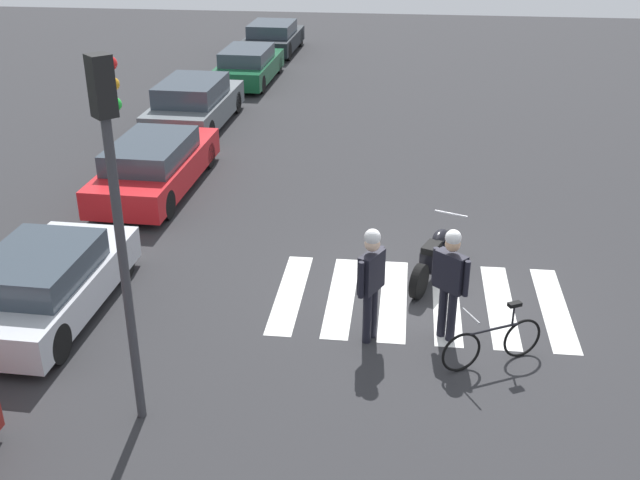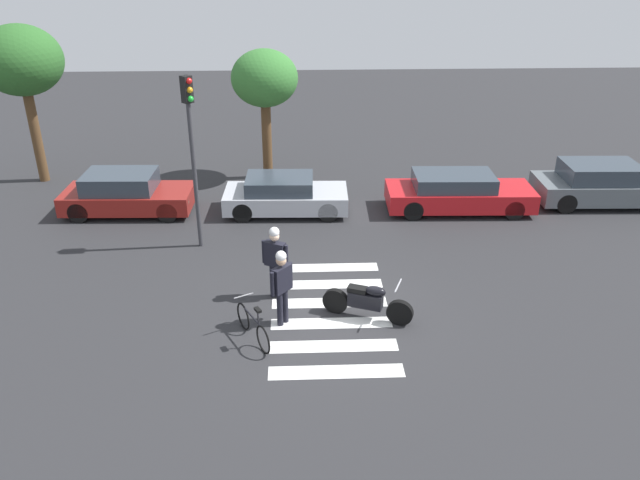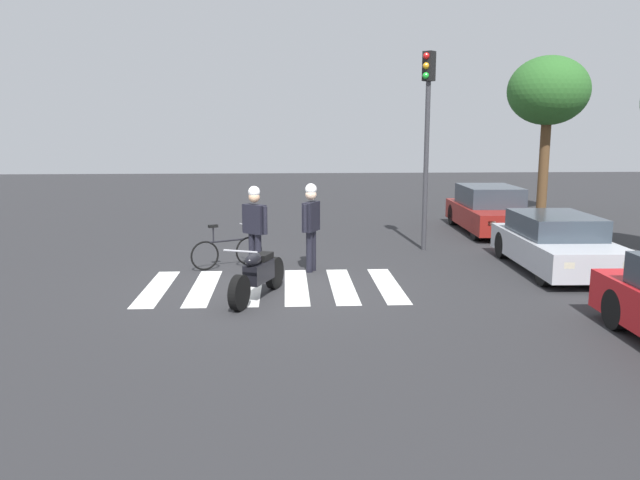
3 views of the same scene
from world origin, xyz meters
The scene contains 12 objects.
ground_plane centered at (0.00, 0.00, 0.00)m, with size 60.00×60.00×0.00m, color #2B2B2D.
police_motorcycle centered at (0.84, -0.25, 0.45)m, with size 2.07×1.02×1.03m.
leaning_bicycle centered at (-1.76, -1.05, 0.36)m, with size 0.83×1.52×0.98m.
officer_on_foot centered at (-1.12, -0.40, 1.09)m, with size 0.49×0.55×1.87m.
officer_by_motorcycle centered at (-1.30, 0.79, 1.12)m, with size 0.64×0.41×1.90m.
crosswalk_stripes centered at (0.00, 0.00, 0.00)m, with size 2.80×4.95×0.01m.
car_silver_sedan centered at (-1.15, 6.11, 0.58)m, with size 3.97×1.83×1.20m.
car_red_convertible centered at (4.45, 6.04, 0.61)m, with size 4.72×1.85×1.25m.
car_grey_coupe centered at (9.39, 6.45, 0.66)m, with size 4.49×1.95×1.39m.
car_green_compact centered at (14.71, 5.95, 0.59)m, with size 4.32×1.83×1.22m.
car_black_suv centered at (19.71, 5.94, 0.61)m, with size 4.14×2.01×1.23m.
traffic_light_pole centered at (-3.54, 3.73, 3.22)m, with size 0.34×0.34×4.86m.
Camera 1 is at (-11.58, 0.38, 6.62)m, focal length 43.17 mm.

